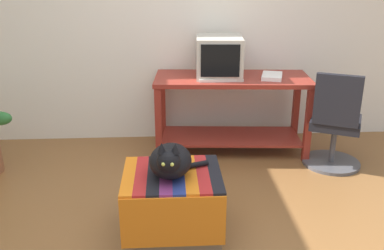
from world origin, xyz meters
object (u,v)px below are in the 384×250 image
at_px(desk, 232,101).
at_px(office_chair, 335,127).
at_px(book, 272,76).
at_px(cat, 171,161).
at_px(ottoman_with_blanket, 173,203).
at_px(tv_monitor, 219,57).
at_px(keyboard, 221,79).

xyz_separation_m(desk, office_chair, (0.87, -0.43, -0.12)).
relative_size(book, cat, 0.68).
xyz_separation_m(book, ottoman_with_blanket, (-0.95, -1.31, -0.54)).
bearing_deg(desk, tv_monitor, 162.44).
bearing_deg(desk, ottoman_with_blanket, -109.23).
bearing_deg(book, desk, -174.87).
height_order(desk, tv_monitor, tv_monitor).
relative_size(ottoman_with_blanket, office_chair, 0.73).
bearing_deg(ottoman_with_blanket, book, 54.01).
distance_m(desk, book, 0.45).
relative_size(keyboard, ottoman_with_blanket, 0.62).
bearing_deg(desk, office_chair, -22.61).
height_order(keyboard, office_chair, office_chair).
bearing_deg(keyboard, cat, -111.01).
xyz_separation_m(ottoman_with_blanket, office_chair, (1.46, 0.95, 0.16)).
bearing_deg(cat, office_chair, 39.15).
distance_m(tv_monitor, book, 0.53).
height_order(book, cat, book).
distance_m(book, office_chair, 0.73).
bearing_deg(office_chair, cat, 59.21).
bearing_deg(ottoman_with_blanket, office_chair, 33.08).
bearing_deg(tv_monitor, book, -9.86).
height_order(keyboard, cat, keyboard).
distance_m(tv_monitor, cat, 1.59).
xyz_separation_m(tv_monitor, cat, (-0.48, -1.47, -0.37)).
distance_m(keyboard, book, 0.49).
bearing_deg(office_chair, keyboard, 8.09).
xyz_separation_m(book, cat, (-0.96, -1.35, -0.21)).
bearing_deg(desk, cat, -108.94).
bearing_deg(keyboard, desk, 43.93).
bearing_deg(cat, ottoman_with_blanket, 83.25).
bearing_deg(ottoman_with_blanket, desk, 66.81).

